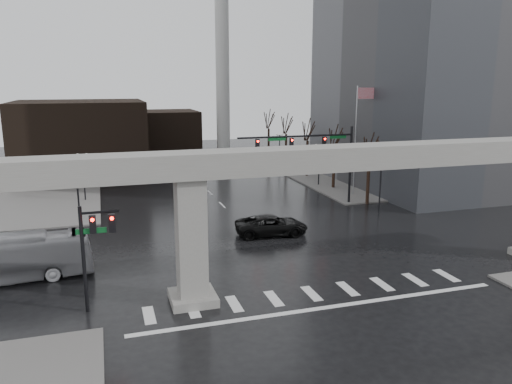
% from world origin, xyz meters
% --- Properties ---
extents(ground, '(160.00, 160.00, 0.00)m').
position_xyz_m(ground, '(0.00, 0.00, 0.00)').
color(ground, black).
rests_on(ground, ground).
extents(sidewalk_ne, '(28.00, 36.00, 0.15)m').
position_xyz_m(sidewalk_ne, '(26.00, 36.00, 0.07)').
color(sidewalk_ne, '#615E5C').
rests_on(sidewalk_ne, ground).
extents(elevated_guideway, '(48.00, 2.60, 8.70)m').
position_xyz_m(elevated_guideway, '(1.26, 0.00, 6.88)').
color(elevated_guideway, gray).
rests_on(elevated_guideway, ground).
extents(office_tower, '(22.00, 26.00, 42.00)m').
position_xyz_m(office_tower, '(28.00, 26.00, 21.00)').
color(office_tower, slate).
rests_on(office_tower, ground).
extents(building_far_left, '(16.00, 14.00, 10.00)m').
position_xyz_m(building_far_left, '(-14.00, 42.00, 5.00)').
color(building_far_left, black).
rests_on(building_far_left, ground).
extents(building_far_mid, '(10.00, 10.00, 8.00)m').
position_xyz_m(building_far_mid, '(-2.00, 52.00, 4.00)').
color(building_far_mid, black).
rests_on(building_far_mid, ground).
extents(smokestack, '(3.60, 3.60, 30.00)m').
position_xyz_m(smokestack, '(6.00, 46.00, 13.35)').
color(smokestack, '#BABAB6').
rests_on(smokestack, ground).
extents(signal_mast_arm, '(12.12, 0.43, 8.00)m').
position_xyz_m(signal_mast_arm, '(8.99, 18.80, 5.83)').
color(signal_mast_arm, black).
rests_on(signal_mast_arm, ground).
extents(signal_left_pole, '(2.30, 0.30, 6.00)m').
position_xyz_m(signal_left_pole, '(-12.25, 0.50, 4.07)').
color(signal_left_pole, black).
rests_on(signal_left_pole, ground).
extents(flagpole_assembly, '(2.06, 0.12, 12.00)m').
position_xyz_m(flagpole_assembly, '(15.29, 22.00, 7.53)').
color(flagpole_assembly, silver).
rests_on(flagpole_assembly, ground).
extents(lamp_right_0, '(1.22, 0.32, 5.11)m').
position_xyz_m(lamp_right_0, '(13.50, 14.00, 3.47)').
color(lamp_right_0, black).
rests_on(lamp_right_0, ground).
extents(lamp_right_1, '(1.22, 0.32, 5.11)m').
position_xyz_m(lamp_right_1, '(13.50, 28.00, 3.47)').
color(lamp_right_1, black).
rests_on(lamp_right_1, ground).
extents(lamp_right_2, '(1.22, 0.32, 5.11)m').
position_xyz_m(lamp_right_2, '(13.50, 42.00, 3.47)').
color(lamp_right_2, black).
rests_on(lamp_right_2, ground).
extents(lamp_left_0, '(1.22, 0.32, 5.11)m').
position_xyz_m(lamp_left_0, '(-13.50, 14.00, 3.47)').
color(lamp_left_0, black).
rests_on(lamp_left_0, ground).
extents(lamp_left_1, '(1.22, 0.32, 5.11)m').
position_xyz_m(lamp_left_1, '(-13.50, 28.00, 3.47)').
color(lamp_left_1, black).
rests_on(lamp_left_1, ground).
extents(lamp_left_2, '(1.22, 0.32, 5.11)m').
position_xyz_m(lamp_left_2, '(-13.50, 42.00, 3.47)').
color(lamp_left_2, black).
rests_on(lamp_left_2, ground).
extents(tree_right_0, '(1.09, 1.58, 7.50)m').
position_xyz_m(tree_right_0, '(14.53, 18.02, 2.79)').
color(tree_right_0, black).
rests_on(tree_right_0, ground).
extents(tree_right_1, '(1.09, 1.61, 7.67)m').
position_xyz_m(tree_right_1, '(14.53, 26.02, 2.85)').
color(tree_right_1, black).
rests_on(tree_right_1, ground).
extents(tree_right_2, '(1.10, 1.63, 7.85)m').
position_xyz_m(tree_right_2, '(14.53, 34.02, 2.91)').
color(tree_right_2, black).
rests_on(tree_right_2, ground).
extents(tree_right_3, '(1.11, 1.66, 8.02)m').
position_xyz_m(tree_right_3, '(14.53, 42.02, 2.98)').
color(tree_right_3, black).
rests_on(tree_right_3, ground).
extents(tree_right_4, '(1.12, 1.69, 8.19)m').
position_xyz_m(tree_right_4, '(14.53, 50.02, 3.04)').
color(tree_right_4, black).
rests_on(tree_right_4, ground).
extents(pickup_truck, '(6.22, 3.37, 1.66)m').
position_xyz_m(pickup_truck, '(1.51, 10.81, 0.83)').
color(pickup_truck, black).
rests_on(pickup_truck, ground).
extents(city_bus, '(10.68, 2.98, 2.95)m').
position_xyz_m(city_bus, '(-17.78, 6.52, 1.47)').
color(city_bus, '#A8A8AD').
rests_on(city_bus, ground).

